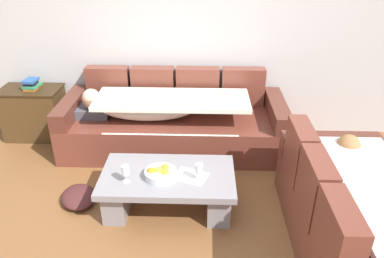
{
  "coord_description": "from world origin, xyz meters",
  "views": [
    {
      "loc": [
        0.33,
        -2.25,
        2.28
      ],
      "look_at": [
        0.21,
        1.05,
        0.55
      ],
      "focal_mm": 34.75,
      "sensor_mm": 36.0,
      "label": 1
    }
  ],
  "objects_px": {
    "coffee_table": "(168,187)",
    "wine_glass_near_left": "(125,171)",
    "open_magazine": "(191,176)",
    "side_cabinet": "(35,113)",
    "wine_glass_near_right": "(199,169)",
    "couch_near_window": "(356,220)",
    "book_stack_on_cabinet": "(31,84)",
    "crumpled_garment": "(79,197)",
    "couch_along_wall": "(170,123)",
    "fruit_bowl": "(160,173)"
  },
  "relations": [
    {
      "from": "coffee_table",
      "to": "wine_glass_near_right",
      "type": "height_order",
      "value": "wine_glass_near_right"
    },
    {
      "from": "wine_glass_near_left",
      "to": "wine_glass_near_right",
      "type": "relative_size",
      "value": 1.0
    },
    {
      "from": "couch_near_window",
      "to": "open_magazine",
      "type": "xyz_separation_m",
      "value": [
        -1.29,
        0.47,
        0.05
      ]
    },
    {
      "from": "side_cabinet",
      "to": "crumpled_garment",
      "type": "bearing_deg",
      "value": -54.83
    },
    {
      "from": "side_cabinet",
      "to": "crumpled_garment",
      "type": "distance_m",
      "value": 1.61
    },
    {
      "from": "couch_near_window",
      "to": "coffee_table",
      "type": "xyz_separation_m",
      "value": [
        -1.5,
        0.5,
        -0.1
      ]
    },
    {
      "from": "couch_near_window",
      "to": "side_cabinet",
      "type": "bearing_deg",
      "value": 60.49
    },
    {
      "from": "couch_along_wall",
      "to": "open_magazine",
      "type": "xyz_separation_m",
      "value": [
        0.29,
        -1.16,
        0.06
      ]
    },
    {
      "from": "fruit_bowl",
      "to": "book_stack_on_cabinet",
      "type": "distance_m",
      "value": 2.22
    },
    {
      "from": "open_magazine",
      "to": "side_cabinet",
      "type": "xyz_separation_m",
      "value": [
        -1.99,
        1.39,
        -0.06
      ]
    },
    {
      "from": "coffee_table",
      "to": "book_stack_on_cabinet",
      "type": "xyz_separation_m",
      "value": [
        -1.75,
        1.36,
        0.46
      ]
    },
    {
      "from": "couch_near_window",
      "to": "wine_glass_near_left",
      "type": "height_order",
      "value": "couch_near_window"
    },
    {
      "from": "wine_glass_near_left",
      "to": "crumpled_garment",
      "type": "height_order",
      "value": "wine_glass_near_left"
    },
    {
      "from": "crumpled_garment",
      "to": "coffee_table",
      "type": "bearing_deg",
      "value": -3.6
    },
    {
      "from": "wine_glass_near_left",
      "to": "side_cabinet",
      "type": "relative_size",
      "value": 0.23
    },
    {
      "from": "book_stack_on_cabinet",
      "to": "crumpled_garment",
      "type": "height_order",
      "value": "book_stack_on_cabinet"
    },
    {
      "from": "couch_near_window",
      "to": "side_cabinet",
      "type": "relative_size",
      "value": 2.62
    },
    {
      "from": "wine_glass_near_right",
      "to": "couch_along_wall",
      "type": "bearing_deg",
      "value": 106.54
    },
    {
      "from": "couch_along_wall",
      "to": "wine_glass_near_right",
      "type": "distance_m",
      "value": 1.28
    },
    {
      "from": "couch_along_wall",
      "to": "crumpled_garment",
      "type": "xyz_separation_m",
      "value": [
        -0.79,
        -1.07,
        -0.27
      ]
    },
    {
      "from": "couch_along_wall",
      "to": "coffee_table",
      "type": "bearing_deg",
      "value": -85.91
    },
    {
      "from": "open_magazine",
      "to": "book_stack_on_cabinet",
      "type": "xyz_separation_m",
      "value": [
        -1.95,
        1.39,
        0.31
      ]
    },
    {
      "from": "book_stack_on_cabinet",
      "to": "crumpled_garment",
      "type": "xyz_separation_m",
      "value": [
        0.88,
        -1.3,
        -0.64
      ]
    },
    {
      "from": "coffee_table",
      "to": "fruit_bowl",
      "type": "bearing_deg",
      "value": -137.57
    },
    {
      "from": "open_magazine",
      "to": "book_stack_on_cabinet",
      "type": "height_order",
      "value": "book_stack_on_cabinet"
    },
    {
      "from": "wine_glass_near_left",
      "to": "wine_glass_near_right",
      "type": "bearing_deg",
      "value": 3.85
    },
    {
      "from": "wine_glass_near_right",
      "to": "couch_near_window",
      "type": "bearing_deg",
      "value": -18.77
    },
    {
      "from": "wine_glass_near_right",
      "to": "open_magazine",
      "type": "bearing_deg",
      "value": 143.39
    },
    {
      "from": "couch_along_wall",
      "to": "wine_glass_near_right",
      "type": "bearing_deg",
      "value": -73.46
    },
    {
      "from": "coffee_table",
      "to": "open_magazine",
      "type": "xyz_separation_m",
      "value": [
        0.21,
        -0.04,
        0.15
      ]
    },
    {
      "from": "couch_along_wall",
      "to": "book_stack_on_cabinet",
      "type": "distance_m",
      "value": 1.72
    },
    {
      "from": "couch_near_window",
      "to": "coffee_table",
      "type": "height_order",
      "value": "couch_near_window"
    },
    {
      "from": "wine_glass_near_left",
      "to": "side_cabinet",
      "type": "height_order",
      "value": "side_cabinet"
    },
    {
      "from": "couch_along_wall",
      "to": "coffee_table",
      "type": "relative_size",
      "value": 2.12
    },
    {
      "from": "coffee_table",
      "to": "wine_glass_near_left",
      "type": "distance_m",
      "value": 0.45
    },
    {
      "from": "wine_glass_near_left",
      "to": "book_stack_on_cabinet",
      "type": "distance_m",
      "value": 2.06
    },
    {
      "from": "wine_glass_near_right",
      "to": "book_stack_on_cabinet",
      "type": "bearing_deg",
      "value": 144.47
    },
    {
      "from": "open_magazine",
      "to": "side_cabinet",
      "type": "relative_size",
      "value": 0.39
    },
    {
      "from": "wine_glass_near_right",
      "to": "open_magazine",
      "type": "relative_size",
      "value": 0.59
    },
    {
      "from": "couch_near_window",
      "to": "book_stack_on_cabinet",
      "type": "height_order",
      "value": "couch_near_window"
    },
    {
      "from": "coffee_table",
      "to": "wine_glass_near_left",
      "type": "height_order",
      "value": "wine_glass_near_left"
    },
    {
      "from": "open_magazine",
      "to": "side_cabinet",
      "type": "height_order",
      "value": "side_cabinet"
    },
    {
      "from": "couch_along_wall",
      "to": "couch_near_window",
      "type": "bearing_deg",
      "value": -45.96
    },
    {
      "from": "coffee_table",
      "to": "side_cabinet",
      "type": "xyz_separation_m",
      "value": [
        -1.78,
        1.35,
        0.08
      ]
    },
    {
      "from": "couch_near_window",
      "to": "book_stack_on_cabinet",
      "type": "xyz_separation_m",
      "value": [
        -3.25,
        1.86,
        0.36
      ]
    },
    {
      "from": "couch_along_wall",
      "to": "crumpled_garment",
      "type": "relative_size",
      "value": 6.36
    },
    {
      "from": "wine_glass_near_left",
      "to": "open_magazine",
      "type": "bearing_deg",
      "value": 10.01
    },
    {
      "from": "side_cabinet",
      "to": "book_stack_on_cabinet",
      "type": "distance_m",
      "value": 0.38
    },
    {
      "from": "open_magazine",
      "to": "side_cabinet",
      "type": "distance_m",
      "value": 2.43
    },
    {
      "from": "wine_glass_near_right",
      "to": "book_stack_on_cabinet",
      "type": "relative_size",
      "value": 0.74
    }
  ]
}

